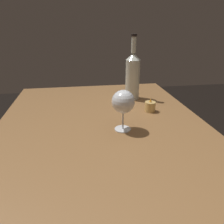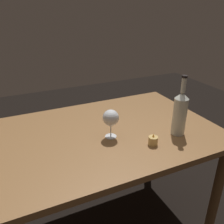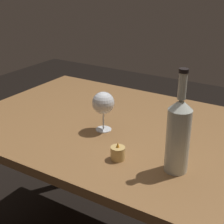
% 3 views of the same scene
% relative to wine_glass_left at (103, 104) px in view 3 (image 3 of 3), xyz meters
% --- Properties ---
extents(dining_table, '(1.30, 0.90, 0.74)m').
position_rel_wine_glass_left_xyz_m(dining_table, '(-0.01, -0.08, -0.21)').
color(dining_table, olive).
rests_on(dining_table, ground).
extents(wine_glass_left, '(0.09, 0.09, 0.17)m').
position_rel_wine_glass_left_xyz_m(wine_glass_left, '(0.00, 0.00, 0.00)').
color(wine_glass_left, white).
rests_on(wine_glass_left, dining_table).
extents(wine_bottle, '(0.08, 0.08, 0.35)m').
position_rel_wine_glass_left_xyz_m(wine_bottle, '(-0.37, 0.13, 0.02)').
color(wine_bottle, silver).
rests_on(wine_bottle, dining_table).
extents(votive_candle, '(0.05, 0.05, 0.07)m').
position_rel_wine_glass_left_xyz_m(votive_candle, '(-0.17, 0.17, -0.10)').
color(votive_candle, '#DBB266').
rests_on(votive_candle, dining_table).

